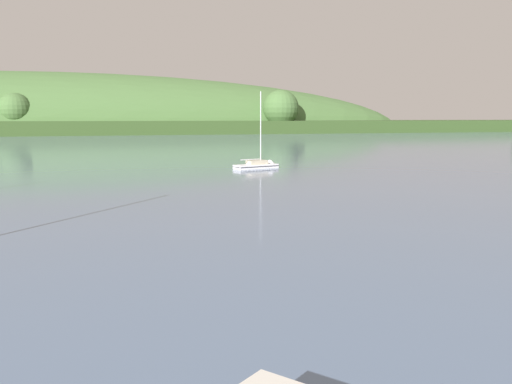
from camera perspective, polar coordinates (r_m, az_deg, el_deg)
far_shoreline_hill at (r=241.24m, az=-20.29°, el=6.01°), size 423.23×79.42×50.70m
sailboat_midwater_white at (r=69.72m, az=0.56°, el=2.73°), size 6.85×3.83×10.76m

